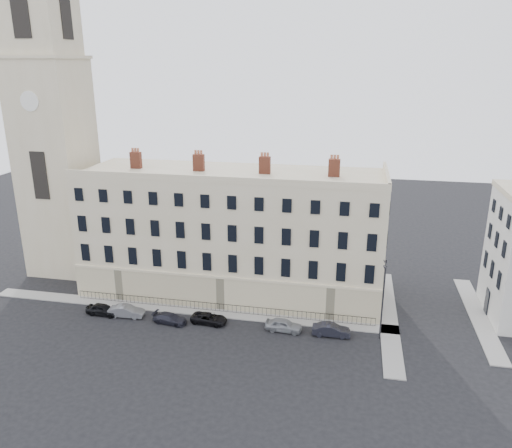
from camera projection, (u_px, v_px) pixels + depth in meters
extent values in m
plane|color=black|center=(262.00, 342.00, 51.28)|extent=(160.00, 160.00, 0.00)
cube|color=beige|center=(232.00, 232.00, 61.26)|extent=(36.00, 12.00, 15.00)
cube|color=beige|center=(220.00, 294.00, 57.30)|extent=(36.10, 0.18, 4.00)
cube|color=beige|center=(380.00, 285.00, 59.61)|extent=(0.18, 12.10, 4.00)
cube|color=beige|center=(218.00, 180.00, 53.36)|extent=(36.00, 0.35, 0.80)
cube|color=beige|center=(387.00, 175.00, 55.50)|extent=(0.35, 12.00, 0.80)
cube|color=brown|center=(136.00, 160.00, 60.86)|extent=(1.30, 0.70, 2.00)
cube|color=brown|center=(199.00, 163.00, 59.37)|extent=(1.30, 0.70, 2.00)
cube|color=brown|center=(265.00, 165.00, 57.89)|extent=(1.30, 0.70, 2.00)
cube|color=brown|center=(334.00, 168.00, 56.40)|extent=(1.30, 0.70, 2.00)
cube|color=beige|center=(58.00, 169.00, 65.57)|extent=(8.00, 8.00, 28.00)
cube|color=beige|center=(39.00, 13.00, 59.68)|extent=(7.04, 7.04, 10.00)
cube|color=black|center=(19.00, 5.00, 56.20)|extent=(2.20, 0.14, 7.00)
cylinder|color=white|center=(29.00, 101.00, 58.99)|extent=(2.40, 0.14, 2.40)
cube|color=gray|center=(185.00, 310.00, 57.78)|extent=(48.00, 2.00, 0.12)
cube|color=gray|center=(388.00, 316.00, 56.31)|extent=(2.00, 24.00, 0.12)
cube|color=gray|center=(478.00, 316.00, 56.32)|extent=(2.00, 20.00, 0.12)
cube|color=black|center=(219.00, 304.00, 57.12)|extent=(35.00, 0.04, 0.04)
cube|color=black|center=(220.00, 311.00, 57.40)|extent=(35.00, 0.04, 0.04)
imported|color=black|center=(103.00, 309.00, 56.64)|extent=(3.88, 1.75, 1.29)
imported|color=slate|center=(126.00, 311.00, 56.21)|extent=(4.08, 1.64, 1.32)
imported|color=#21212C|center=(170.00, 318.00, 54.83)|extent=(4.02, 2.04, 1.12)
imported|color=black|center=(209.00, 318.00, 54.81)|extent=(4.17, 2.20, 1.12)
imported|color=gray|center=(284.00, 325.00, 53.21)|extent=(4.07, 1.85, 1.36)
imported|color=black|center=(331.00, 330.00, 52.27)|extent=(4.02, 1.49, 1.31)
cylinder|color=#2C2C31|center=(383.00, 300.00, 50.60)|extent=(0.18, 0.18, 8.84)
cylinder|color=#2C2C31|center=(385.00, 263.00, 48.57)|extent=(0.33, 1.66, 0.11)
cube|color=#2C2C31|center=(385.00, 267.00, 47.89)|extent=(0.27, 0.57, 0.13)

